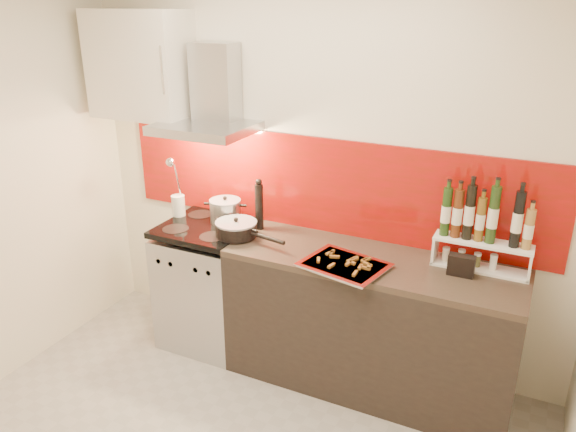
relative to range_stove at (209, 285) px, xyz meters
The scene contains 13 objects.
back_wall 1.15m from the range_stove, 23.53° to the left, with size 3.40×0.02×2.60m, color silver.
backsplash 1.12m from the range_stove, 21.33° to the left, with size 3.00×0.02×0.64m, color maroon.
range_stove is the anchor object (origin of this frame).
counter 1.20m from the range_stove, ahead, with size 1.80×0.60×0.90m.
range_hood 1.31m from the range_stove, 90.00° to the left, with size 0.62×0.50×0.61m.
upper_cabinet 1.61m from the range_stove, 166.72° to the left, with size 0.70×0.35×0.72m, color silver.
stock_pot 0.57m from the range_stove, 52.50° to the left, with size 0.22×0.22×0.19m.
saute_pan 0.60m from the range_stove, 11.95° to the right, with size 0.53×0.28×0.13m.
utensil_jar 0.66m from the range_stove, 166.84° to the left, with size 0.10×0.14×0.46m.
pepper_mill 0.73m from the range_stove, 20.65° to the left, with size 0.06×0.06×0.36m.
step_shelf 1.92m from the range_stove, ahead, with size 0.55×0.15×0.51m.
caddy_box 1.79m from the range_stove, ahead, with size 0.15×0.06×0.13m, color black.
baking_tray 1.19m from the range_stove, ahead, with size 0.54×0.46×0.03m.
Camera 1 is at (1.37, -1.88, 2.39)m, focal length 35.00 mm.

